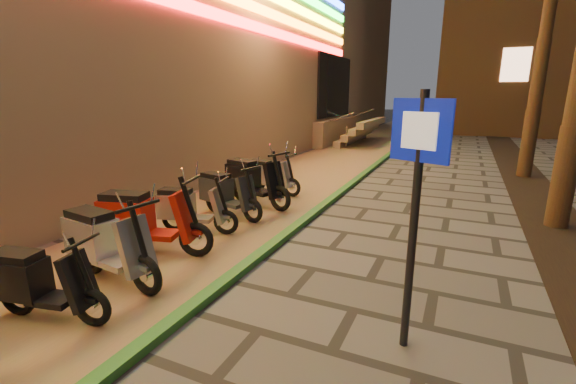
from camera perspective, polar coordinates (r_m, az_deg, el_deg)
The scene contains 10 objects.
parking_strip at distance 12.60m, azimuth 3.51°, elevation 3.03°, with size 3.40×60.00×0.01m, color #8C7251.
green_curb at distance 12.10m, azimuth 11.06°, elevation 2.53°, with size 0.18×60.00×0.10m, color #2A6E29.
pedestrian_sign at distance 3.73m, azimuth 18.46°, elevation 0.35°, with size 0.53×0.23×2.54m.
scooter_5 at distance 5.24m, azimuth -33.31°, elevation -11.12°, with size 1.47×0.67×1.04m.
scooter_6 at distance 5.81m, azimuth -25.62°, elevation -6.80°, with size 1.76×0.69×1.23m.
scooter_7 at distance 6.50m, azimuth -20.69°, elevation -3.88°, with size 1.83×0.91×1.29m.
scooter_8 at distance 7.26m, azimuth -14.58°, elevation -2.34°, with size 1.50×0.73×1.06m.
scooter_9 at distance 8.08m, azimuth -9.37°, elevation -0.09°, with size 1.62×0.75×1.14m.
scooter_10 at distance 8.84m, azimuth -5.44°, elevation 1.77°, with size 1.84×0.95×1.31m.
scooter_11 at distance 9.81m, azimuth -3.13°, elevation 2.50°, with size 1.53×0.56×1.08m.
Camera 1 is at (1.81, -1.53, 2.51)m, focal length 24.00 mm.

